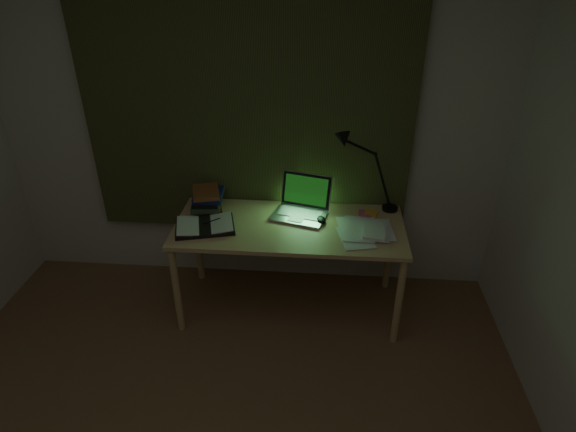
% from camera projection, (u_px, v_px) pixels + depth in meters
% --- Properties ---
extents(wall_back, '(3.50, 0.00, 2.50)m').
position_uv_depth(wall_back, '(248.00, 120.00, 3.24)').
color(wall_back, beige).
rests_on(wall_back, ground).
extents(curtain, '(2.20, 0.06, 2.00)m').
position_uv_depth(curtain, '(246.00, 92.00, 3.10)').
color(curtain, '#32361B').
rests_on(curtain, wall_back).
extents(desk, '(1.50, 0.66, 0.68)m').
position_uv_depth(desk, '(289.00, 268.00, 3.31)').
color(desk, tan).
rests_on(desk, floor).
extents(laptop, '(0.44, 0.47, 0.25)m').
position_uv_depth(laptop, '(299.00, 200.00, 3.17)').
color(laptop, silver).
rests_on(laptop, desk).
extents(open_textbook, '(0.43, 0.35, 0.03)m').
position_uv_depth(open_textbook, '(205.00, 226.00, 3.11)').
color(open_textbook, silver).
rests_on(open_textbook, desk).
extents(book_stack, '(0.24, 0.27, 0.15)m').
position_uv_depth(book_stack, '(207.00, 199.00, 3.29)').
color(book_stack, silver).
rests_on(book_stack, desk).
extents(loose_papers, '(0.33, 0.35, 0.02)m').
position_uv_depth(loose_papers, '(367.00, 230.00, 3.07)').
color(loose_papers, silver).
rests_on(loose_papers, desk).
extents(mouse, '(0.07, 0.10, 0.04)m').
position_uv_depth(mouse, '(321.00, 220.00, 3.16)').
color(mouse, black).
rests_on(mouse, desk).
extents(sticky_yellow, '(0.11, 0.11, 0.02)m').
position_uv_depth(sticky_yellow, '(371.00, 213.00, 3.26)').
color(sticky_yellow, gold).
rests_on(sticky_yellow, desk).
extents(sticky_pink, '(0.09, 0.09, 0.02)m').
position_uv_depth(sticky_pink, '(365.00, 214.00, 3.25)').
color(sticky_pink, '#D0517A').
rests_on(sticky_pink, desk).
extents(desk_lamp, '(0.43, 0.35, 0.59)m').
position_uv_depth(desk_lamp, '(394.00, 171.00, 3.18)').
color(desk_lamp, black).
rests_on(desk_lamp, desk).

